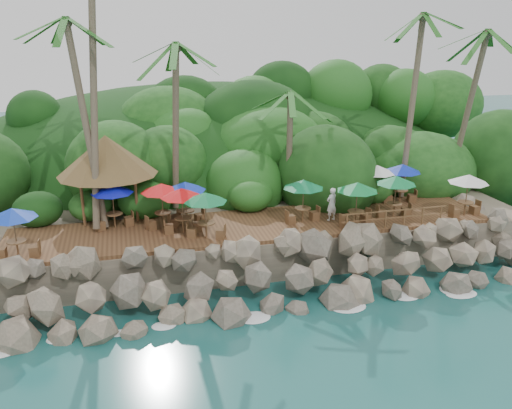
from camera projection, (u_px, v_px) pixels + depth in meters
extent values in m
plane|color=#19514F|center=(288.00, 316.00, 24.18)|extent=(140.00, 140.00, 0.00)
cube|color=gray|center=(222.00, 193.00, 38.57)|extent=(32.00, 25.20, 2.10)
ellipsoid|color=#143811|center=(206.00, 180.00, 45.81)|extent=(44.80, 28.00, 15.40)
cube|color=brown|center=(256.00, 225.00, 29.01)|extent=(26.00, 5.00, 0.20)
ellipsoid|color=white|center=(5.00, 349.00, 21.65)|extent=(1.20, 0.80, 0.06)
ellipsoid|color=white|center=(82.00, 338.00, 22.35)|extent=(1.20, 0.80, 0.06)
ellipsoid|color=white|center=(154.00, 329.00, 23.05)|extent=(1.20, 0.80, 0.06)
ellipsoid|color=white|center=(222.00, 320.00, 23.75)|extent=(1.20, 0.80, 0.06)
ellipsoid|color=white|center=(286.00, 312.00, 24.45)|extent=(1.20, 0.80, 0.06)
ellipsoid|color=white|center=(347.00, 304.00, 25.15)|extent=(1.20, 0.80, 0.06)
ellipsoid|color=white|center=(404.00, 297.00, 25.85)|extent=(1.20, 0.80, 0.06)
ellipsoid|color=white|center=(459.00, 289.00, 26.55)|extent=(1.20, 0.80, 0.06)
ellipsoid|color=white|center=(510.00, 283.00, 27.25)|extent=(1.20, 0.80, 0.06)
cylinder|color=brown|center=(86.00, 126.00, 27.27)|extent=(1.53, 2.37, 10.54)
ellipsoid|color=#23601E|center=(75.00, 16.00, 25.59)|extent=(6.00, 6.00, 2.40)
cylinder|color=brown|center=(94.00, 96.00, 27.13)|extent=(1.29, 3.51, 13.41)
cylinder|color=brown|center=(176.00, 130.00, 29.71)|extent=(0.81, 1.41, 9.36)
ellipsoid|color=#23601E|center=(172.00, 43.00, 28.23)|extent=(6.00, 6.00, 2.40)
cylinder|color=brown|center=(289.00, 148.00, 31.72)|extent=(0.42, 0.52, 6.62)
ellipsoid|color=#23601E|center=(291.00, 92.00, 30.68)|extent=(6.00, 6.00, 2.40)
cylinder|color=brown|center=(412.00, 108.00, 32.44)|extent=(1.68, 1.80, 10.91)
ellipsoid|color=#23601E|center=(421.00, 12.00, 30.71)|extent=(6.00, 6.00, 2.40)
cylinder|color=brown|center=(467.00, 113.00, 33.47)|extent=(0.73, 1.96, 9.98)
ellipsoid|color=#23601E|center=(478.00, 29.00, 31.89)|extent=(6.00, 6.00, 2.40)
cylinder|color=brown|center=(83.00, 204.00, 28.32)|extent=(0.16, 0.16, 2.40)
cylinder|color=brown|center=(136.00, 201.00, 28.97)|extent=(0.16, 0.16, 2.40)
cylinder|color=brown|center=(85.00, 190.00, 30.89)|extent=(0.16, 0.16, 2.40)
cylinder|color=brown|center=(135.00, 186.00, 31.55)|extent=(0.16, 0.16, 2.40)
cone|color=brown|center=(107.00, 155.00, 29.21)|extent=(5.51, 5.51, 2.20)
cylinder|color=brown|center=(163.00, 220.00, 28.44)|extent=(0.08, 0.08, 0.78)
cylinder|color=brown|center=(163.00, 213.00, 28.32)|extent=(0.89, 0.89, 0.05)
cylinder|color=brown|center=(163.00, 206.00, 28.20)|extent=(0.05, 0.05, 2.32)
cone|color=red|center=(162.00, 188.00, 27.88)|extent=(2.22, 2.22, 0.48)
cube|color=brown|center=(151.00, 225.00, 28.06)|extent=(0.59, 0.59, 0.49)
cube|color=brown|center=(176.00, 219.00, 28.92)|extent=(0.59, 0.59, 0.49)
cylinder|color=brown|center=(115.00, 221.00, 28.28)|extent=(0.08, 0.08, 0.78)
cylinder|color=brown|center=(114.00, 214.00, 28.16)|extent=(0.89, 0.89, 0.05)
cylinder|color=brown|center=(114.00, 207.00, 28.04)|extent=(0.05, 0.05, 2.32)
cone|color=#0C11A2|center=(112.00, 189.00, 27.72)|extent=(2.22, 2.22, 0.48)
cube|color=brown|center=(101.00, 226.00, 28.01)|extent=(0.53, 0.53, 0.49)
cube|color=brown|center=(129.00, 221.00, 28.65)|extent=(0.53, 0.53, 0.49)
cylinder|color=brown|center=(400.00, 196.00, 32.39)|extent=(0.08, 0.08, 0.78)
cylinder|color=brown|center=(401.00, 190.00, 32.26)|extent=(0.89, 0.89, 0.05)
cylinder|color=brown|center=(401.00, 184.00, 32.15)|extent=(0.05, 0.05, 2.32)
cone|color=#0D24AB|center=(403.00, 168.00, 31.83)|extent=(2.22, 2.22, 0.48)
cube|color=brown|center=(388.00, 199.00, 32.38)|extent=(0.51, 0.51, 0.49)
cube|color=brown|center=(412.00, 198.00, 32.49)|extent=(0.51, 0.51, 0.49)
cylinder|color=brown|center=(18.00, 249.00, 24.64)|extent=(0.08, 0.08, 0.78)
cylinder|color=brown|center=(16.00, 241.00, 24.51)|extent=(0.89, 0.89, 0.05)
cylinder|color=brown|center=(15.00, 234.00, 24.39)|extent=(0.05, 0.05, 2.32)
cone|color=#0D30AE|center=(12.00, 213.00, 24.08)|extent=(2.22, 2.22, 0.48)
cube|color=brown|center=(1.00, 253.00, 24.56)|extent=(0.47, 0.47, 0.49)
cube|color=brown|center=(35.00, 251.00, 24.81)|extent=(0.47, 0.47, 0.49)
cylinder|color=brown|center=(355.00, 218.00, 28.65)|extent=(0.08, 0.08, 0.78)
cylinder|color=brown|center=(356.00, 211.00, 28.53)|extent=(0.89, 0.89, 0.05)
cylinder|color=brown|center=(356.00, 205.00, 28.41)|extent=(0.05, 0.05, 2.32)
cone|color=#0C6E32|center=(357.00, 187.00, 28.09)|extent=(2.22, 2.22, 0.48)
cube|color=brown|center=(345.00, 223.00, 28.31)|extent=(0.57, 0.57, 0.49)
cube|color=brown|center=(365.00, 218.00, 29.09)|extent=(0.57, 0.57, 0.49)
cylinder|color=brown|center=(206.00, 230.00, 26.93)|extent=(0.08, 0.08, 0.78)
cylinder|color=brown|center=(206.00, 223.00, 26.80)|extent=(0.89, 0.89, 0.05)
cylinder|color=brown|center=(206.00, 216.00, 26.69)|extent=(0.05, 0.05, 2.32)
cone|color=#0B6835|center=(205.00, 197.00, 26.37)|extent=(2.22, 2.22, 0.48)
cube|color=brown|center=(192.00, 233.00, 27.05)|extent=(0.57, 0.57, 0.49)
cube|color=brown|center=(221.00, 234.00, 26.90)|extent=(0.57, 0.57, 0.49)
cylinder|color=brown|center=(183.00, 225.00, 27.63)|extent=(0.08, 0.08, 0.78)
cylinder|color=brown|center=(183.00, 218.00, 27.51)|extent=(0.89, 0.89, 0.05)
cylinder|color=brown|center=(183.00, 211.00, 27.39)|extent=(0.05, 0.05, 2.32)
cone|color=red|center=(182.00, 193.00, 27.07)|extent=(2.22, 2.22, 0.48)
cube|color=brown|center=(169.00, 229.00, 27.52)|extent=(0.46, 0.46, 0.49)
cube|color=brown|center=(197.00, 227.00, 27.83)|extent=(0.46, 0.46, 0.49)
cylinder|color=brown|center=(375.00, 198.00, 32.15)|extent=(0.08, 0.08, 0.78)
cylinder|color=brown|center=(376.00, 191.00, 32.03)|extent=(0.89, 0.89, 0.05)
cylinder|color=brown|center=(376.00, 185.00, 31.91)|extent=(0.05, 0.05, 2.32)
cone|color=silver|center=(377.00, 169.00, 31.59)|extent=(2.22, 2.22, 0.48)
cube|color=brown|center=(364.00, 201.00, 31.98)|extent=(0.47, 0.47, 0.49)
cube|color=brown|center=(386.00, 199.00, 32.42)|extent=(0.47, 0.47, 0.49)
cylinder|color=brown|center=(303.00, 215.00, 29.14)|extent=(0.08, 0.08, 0.78)
cylinder|color=brown|center=(303.00, 208.00, 29.01)|extent=(0.89, 0.89, 0.05)
cylinder|color=brown|center=(303.00, 202.00, 28.89)|extent=(0.05, 0.05, 2.32)
cone|color=#0B6A39|center=(304.00, 184.00, 28.58)|extent=(2.22, 2.22, 0.48)
cube|color=brown|center=(291.00, 219.00, 28.90)|extent=(0.51, 0.51, 0.49)
cube|color=brown|center=(314.00, 216.00, 29.46)|extent=(0.51, 0.51, 0.49)
cylinder|color=brown|center=(187.00, 218.00, 28.76)|extent=(0.08, 0.08, 0.78)
cylinder|color=brown|center=(186.00, 211.00, 28.63)|extent=(0.89, 0.89, 0.05)
cylinder|color=brown|center=(186.00, 204.00, 28.51)|extent=(0.05, 0.05, 2.32)
cone|color=#0D28A9|center=(185.00, 186.00, 28.20)|extent=(2.22, 2.22, 0.48)
cube|color=brown|center=(174.00, 222.00, 28.48)|extent=(0.53, 0.53, 0.49)
cube|color=brown|center=(199.00, 218.00, 29.12)|extent=(0.53, 0.53, 0.49)
cylinder|color=brown|center=(465.00, 209.00, 30.13)|extent=(0.08, 0.08, 0.78)
cylinder|color=brown|center=(466.00, 202.00, 30.01)|extent=(0.89, 0.89, 0.05)
cylinder|color=brown|center=(466.00, 196.00, 29.89)|extent=(0.05, 0.05, 2.32)
cone|color=silver|center=(469.00, 179.00, 29.57)|extent=(2.22, 2.22, 0.48)
cube|color=brown|center=(454.00, 213.00, 29.91)|extent=(0.50, 0.50, 0.49)
cube|color=brown|center=(475.00, 210.00, 30.45)|extent=(0.50, 0.50, 0.49)
cylinder|color=brown|center=(394.00, 210.00, 29.88)|extent=(0.08, 0.08, 0.78)
cylinder|color=brown|center=(394.00, 204.00, 29.76)|extent=(0.89, 0.89, 0.05)
cylinder|color=brown|center=(395.00, 197.00, 29.64)|extent=(0.05, 0.05, 2.32)
cone|color=#0C6F36|center=(396.00, 180.00, 29.32)|extent=(2.22, 2.22, 0.48)
cube|color=brown|center=(381.00, 214.00, 29.82)|extent=(0.48, 0.48, 0.49)
cube|color=brown|center=(406.00, 212.00, 30.04)|extent=(0.48, 0.48, 0.49)
cylinder|color=brown|center=(347.00, 223.00, 27.66)|extent=(0.10, 0.10, 1.00)
cylinder|color=brown|center=(366.00, 221.00, 27.91)|extent=(0.10, 0.10, 1.00)
cylinder|color=brown|center=(385.00, 219.00, 28.17)|extent=(0.10, 0.10, 1.00)
cylinder|color=brown|center=(404.00, 218.00, 28.43)|extent=(0.10, 0.10, 1.00)
cylinder|color=brown|center=(423.00, 216.00, 28.68)|extent=(0.10, 0.10, 1.00)
cylinder|color=brown|center=(441.00, 214.00, 28.94)|extent=(0.10, 0.10, 1.00)
cube|color=brown|center=(396.00, 210.00, 28.16)|extent=(6.10, 0.06, 0.06)
cube|color=brown|center=(395.00, 218.00, 28.28)|extent=(6.10, 0.06, 0.06)
imported|color=white|center=(332.00, 204.00, 29.21)|extent=(0.79, 0.65, 1.87)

